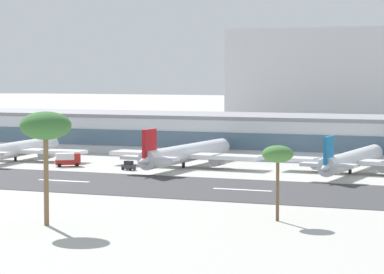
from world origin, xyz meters
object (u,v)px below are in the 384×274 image
object	(u,v)px
palm_tree_0	(278,155)
palm_tree_1	(46,127)
distant_hotel_block	(351,79)
service_box_truck_0	(68,159)
airliner_navy_tail_gate_0	(16,150)
airliner_red_tail_gate_1	(184,154)
airliner_blue_tail_gate_2	(350,160)
service_baggage_tug_1	(129,166)
terminal_building	(233,134)

from	to	relation	value
palm_tree_0	palm_tree_1	size ratio (longest dim) A/B	0.69
distant_hotel_block	palm_tree_0	xyz separation A→B (m)	(37.83, -228.96, -9.91)
service_box_truck_0	distant_hotel_block	bearing A→B (deg)	44.72
distant_hotel_block	airliner_navy_tail_gate_0	world-z (taller)	distant_hotel_block
service_box_truck_0	palm_tree_1	world-z (taller)	palm_tree_1
airliner_red_tail_gate_1	palm_tree_1	world-z (taller)	palm_tree_1
airliner_red_tail_gate_1	airliner_blue_tail_gate_2	xyz separation A→B (m)	(40.04, 1.19, -0.22)
airliner_blue_tail_gate_2	service_baggage_tug_1	size ratio (longest dim) A/B	13.10
airliner_navy_tail_gate_0	service_box_truck_0	distance (m)	20.32
airliner_blue_tail_gate_2	airliner_red_tail_gate_1	bearing A→B (deg)	95.24
airliner_navy_tail_gate_0	airliner_red_tail_gate_1	size ratio (longest dim) A/B	0.91
distant_hotel_block	airliner_blue_tail_gate_2	distance (m)	164.07
terminal_building	palm_tree_1	distance (m)	128.84
airliner_red_tail_gate_1	palm_tree_0	size ratio (longest dim) A/B	4.21
service_box_truck_0	palm_tree_0	bearing A→B (deg)	-74.55
airliner_red_tail_gate_1	airliner_blue_tail_gate_2	bearing A→B (deg)	-85.49
terminal_building	service_baggage_tug_1	bearing A→B (deg)	-97.82
service_baggage_tug_1	palm_tree_1	size ratio (longest dim) A/B	0.21
terminal_building	airliner_blue_tail_gate_2	xyz separation A→B (m)	(42.49, -41.42, -2.45)
airliner_navy_tail_gate_0	palm_tree_1	size ratio (longest dim) A/B	2.61
airliner_navy_tail_gate_0	airliner_blue_tail_gate_2	xyz separation A→B (m)	(86.29, 2.60, 0.09)
distant_hotel_block	service_box_truck_0	world-z (taller)	distant_hotel_block
service_baggage_tug_1	palm_tree_1	bearing A→B (deg)	-59.12
airliner_red_tail_gate_1	airliner_blue_tail_gate_2	distance (m)	40.06
distant_hotel_block	service_baggage_tug_1	world-z (taller)	distant_hotel_block
palm_tree_0	airliner_navy_tail_gate_0	bearing A→B (deg)	143.39
palm_tree_1	service_baggage_tug_1	bearing A→B (deg)	106.82
airliner_navy_tail_gate_0	palm_tree_1	xyz separation A→B (m)	(59.11, -83.58, 11.72)
airliner_navy_tail_gate_0	airliner_blue_tail_gate_2	world-z (taller)	airliner_blue_tail_gate_2
airliner_red_tail_gate_1	service_box_truck_0	bearing A→B (deg)	109.57
airliner_navy_tail_gate_0	service_baggage_tug_1	distance (m)	37.66
service_baggage_tug_1	palm_tree_1	xyz separation A→B (m)	(22.57, -74.65, 13.64)
service_box_truck_0	service_baggage_tug_1	bearing A→B (deg)	-41.30
airliner_blue_tail_gate_2	service_box_truck_0	world-z (taller)	airliner_blue_tail_gate_2
terminal_building	airliner_navy_tail_gate_0	size ratio (longest dim) A/B	4.07
terminal_building	palm_tree_0	size ratio (longest dim) A/B	15.52
distant_hotel_block	airliner_red_tail_gate_1	xyz separation A→B (m)	(-5.83, -160.76, -16.77)
distant_hotel_block	airliner_blue_tail_gate_2	xyz separation A→B (m)	(34.21, -159.56, -16.99)
palm_tree_1	airliner_red_tail_gate_1	bearing A→B (deg)	98.60
service_box_truck_0	service_baggage_tug_1	size ratio (longest dim) A/B	1.81
service_baggage_tug_1	palm_tree_0	xyz separation A→B (m)	(53.37, -57.88, 9.08)
airliner_red_tail_gate_1	service_box_truck_0	size ratio (longest dim) A/B	7.78
service_box_truck_0	palm_tree_0	distance (m)	93.19
airliner_blue_tail_gate_2	distant_hotel_block	bearing A→B (deg)	15.63
distant_hotel_block	palm_tree_1	size ratio (longest dim) A/B	5.47
distant_hotel_block	palm_tree_1	bearing A→B (deg)	-88.36
airliner_navy_tail_gate_0	airliner_blue_tail_gate_2	size ratio (longest dim) A/B	0.97
terminal_building	palm_tree_1	world-z (taller)	palm_tree_1
service_baggage_tug_1	airliner_red_tail_gate_1	bearing A→B (deg)	60.79
service_baggage_tug_1	palm_tree_0	world-z (taller)	palm_tree_0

